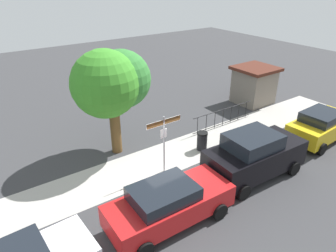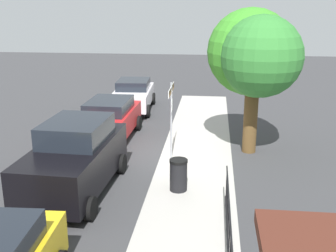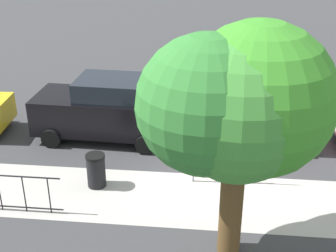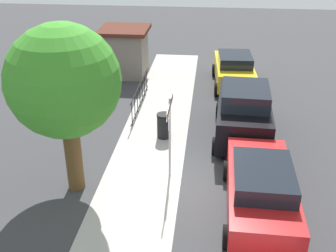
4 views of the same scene
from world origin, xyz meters
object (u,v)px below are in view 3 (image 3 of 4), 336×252
object	(u,v)px
trash_bin	(96,170)
shade_tree	(237,105)
car_black	(106,109)
street_sign	(195,117)
car_red	(248,118)

from	to	relation	value
trash_bin	shade_tree	bearing A→B (deg)	146.29
car_black	trash_bin	size ratio (longest dim) A/B	4.77
street_sign	trash_bin	size ratio (longest dim) A/B	2.82
street_sign	car_black	distance (m)	4.08
street_sign	shade_tree	bearing A→B (deg)	107.69
shade_tree	car_red	size ratio (longest dim) A/B	1.12
trash_bin	car_black	bearing A→B (deg)	-82.86
car_red	car_black	distance (m)	4.74
street_sign	trash_bin	distance (m)	3.13
shade_tree	trash_bin	distance (m)	5.37
car_red	trash_bin	distance (m)	5.44
car_black	trash_bin	xyz separation A→B (m)	(-0.38, 3.02, -0.56)
car_red	street_sign	bearing A→B (deg)	59.87
street_sign	car_red	size ratio (longest dim) A/B	0.59
street_sign	car_black	size ratio (longest dim) A/B	0.59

